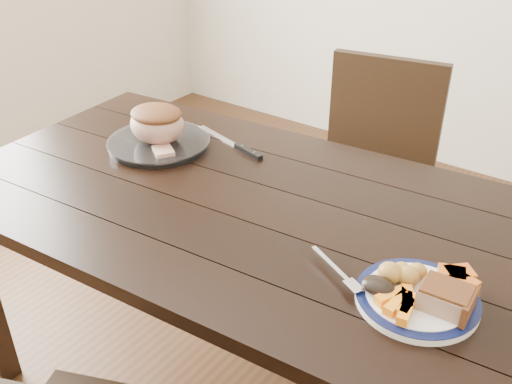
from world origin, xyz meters
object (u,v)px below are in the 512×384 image
Objects in this scene: dinner_plate at (417,299)px; chair_far at (371,172)px; pork_slice at (445,298)px; serving_platter at (159,144)px; carving_knife at (240,147)px; fork at (339,273)px; dining_table at (237,225)px; roast_joint at (157,125)px.

chair_far is at bearing 120.29° from dinner_plate.
pork_slice is (0.06, -0.00, 0.03)m from dinner_plate.
dinner_plate is at bearing -12.86° from serving_platter.
serving_platter is 0.26m from carving_knife.
fork is at bearing -17.56° from serving_platter.
dining_table is 9.37× the size of roast_joint.
pork_slice reaches higher than serving_platter.
roast_joint reaches higher than pork_slice.
pork_slice is (0.62, -0.12, 0.13)m from dining_table.
roast_joint is (-0.39, 0.10, 0.17)m from dining_table.
serving_platter is at bearing 167.58° from pork_slice.
dinner_plate is at bearing -11.79° from dining_table.
dining_table is at bearing -173.99° from fork.
pork_slice reaches higher than fork.
pork_slice is 0.22m from fork.
carving_knife is (-0.23, -0.50, 0.23)m from chair_far.
chair_far is at bearing 85.26° from dining_table.
serving_platter is (-0.95, 0.22, 0.00)m from dinner_plate.
serving_platter is (-0.39, 0.10, 0.10)m from dining_table.
pork_slice is at bearing -12.42° from roast_joint.
serving_platter is at bearing 44.81° from chair_far.
dinner_plate is at bearing -10.98° from carving_knife.
serving_platter is at bearing 90.00° from roast_joint.
chair_far is 0.84m from roast_joint.
serving_platter is 1.00× the size of carving_knife.
dining_table is 0.41m from serving_platter.
dining_table is 17.11× the size of pork_slice.
carving_knife is (0.22, 0.14, -0.07)m from roast_joint.
fork is at bearing 100.69° from chair_far.
dining_table is 0.44m from fork.
dinner_plate is 1.41× the size of roast_joint.
dining_table is at bearing 75.25° from chair_far.
dinner_plate is 0.80× the size of serving_platter.
dinner_plate is 0.17m from fork.
fork reaches higher than dining_table.
dinner_plate is at bearing 110.28° from chair_far.
chair_far is at bearing 80.29° from carving_knife.
chair_far reaches higher than fork.
carving_knife is at bearing 55.40° from chair_far.
dinner_plate is at bearing 37.50° from fork.
serving_platter reaches higher than dining_table.
dinner_plate is 0.97m from roast_joint.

